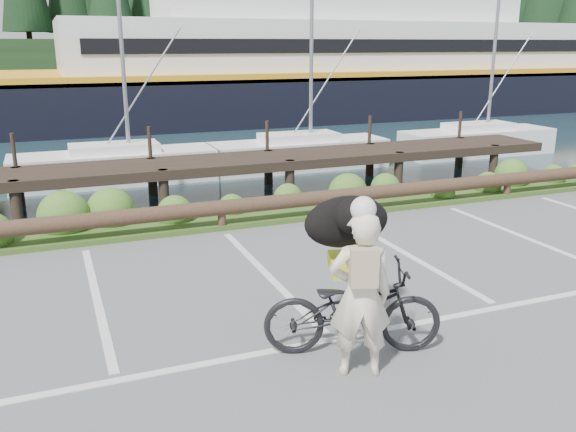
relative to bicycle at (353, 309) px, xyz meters
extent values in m
plane|color=#58585B|center=(-0.09, 0.75, -0.55)|extent=(72.00, 72.00, 0.00)
plane|color=#162D35|center=(-0.09, 48.75, -1.75)|extent=(160.00, 160.00, 0.00)
cube|color=#3D5B21|center=(-0.09, 6.05, -0.50)|extent=(34.00, 1.60, 0.10)
imported|color=black|center=(0.00, 0.00, 0.00)|extent=(2.21, 1.37, 1.10)
imported|color=white|center=(-0.16, -0.46, 0.39)|extent=(0.79, 0.65, 1.87)
ellipsoid|color=black|center=(0.22, 0.63, 0.87)|extent=(0.88, 1.24, 0.65)
camera|label=1|loc=(-3.12, -5.82, 2.99)|focal=38.00mm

